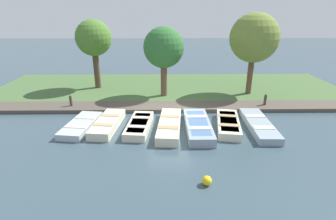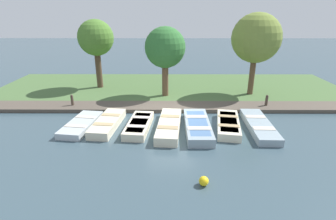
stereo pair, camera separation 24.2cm
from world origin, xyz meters
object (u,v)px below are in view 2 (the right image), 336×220
rowboat_1 (108,123)px  rowboat_3 (169,125)px  park_tree_left (165,48)px  mooring_post_near (72,101)px  rowboat_0 (81,124)px  buoy (204,181)px  park_tree_center (256,38)px  rowboat_6 (259,125)px  rowboat_5 (228,124)px  rowboat_4 (198,126)px  rowboat_2 (139,125)px  park_tree_far_left (96,39)px  mooring_post_far (266,102)px

rowboat_1 → rowboat_3: size_ratio=0.87×
rowboat_1 → park_tree_left: (-4.59, 2.68, 2.89)m
mooring_post_near → park_tree_left: park_tree_left is taller
rowboat_1 → rowboat_3: 2.95m
rowboat_0 → buoy: rowboat_0 is taller
park_tree_center → mooring_post_near: bearing=-77.3°
rowboat_6 → park_tree_center: 6.25m
rowboat_1 → rowboat_5: (0.10, 5.73, -0.01)m
rowboat_3 → buoy: size_ratio=11.08×
rowboat_4 → rowboat_5: bearing=99.5°
rowboat_2 → mooring_post_near: bearing=-118.0°
rowboat_6 → park_tree_far_left: 11.75m
rowboat_1 → mooring_post_near: bearing=-128.5°
mooring_post_near → park_tree_far_left: 5.03m
rowboat_2 → park_tree_center: 9.09m
park_tree_left → rowboat_5: bearing=33.0°
rowboat_0 → rowboat_3: (0.24, 4.18, 0.05)m
rowboat_0 → rowboat_1: rowboat_1 is taller
park_tree_center → rowboat_5: bearing=-26.1°
park_tree_far_left → park_tree_left: (1.88, 4.63, -0.35)m
rowboat_0 → rowboat_4: (0.29, 5.50, 0.05)m
rowboat_5 → park_tree_center: size_ratio=0.60×
rowboat_0 → mooring_post_near: 2.87m
rowboat_3 → mooring_post_far: mooring_post_far is taller
rowboat_2 → park_tree_far_left: size_ratio=0.61×
mooring_post_far → rowboat_6: bearing=-24.8°
rowboat_4 → mooring_post_near: 7.36m
rowboat_0 → rowboat_1: bearing=100.4°
park_tree_center → buoy: bearing=-23.9°
rowboat_4 → park_tree_center: park_tree_center is taller
rowboat_3 → rowboat_6: bearing=96.5°
rowboat_1 → buoy: size_ratio=9.67×
rowboat_1 → buoy: bearing=48.4°
rowboat_4 → mooring_post_near: size_ratio=4.27×
mooring_post_near → park_tree_far_left: (-3.97, 0.58, 3.03)m
park_tree_center → mooring_post_far: bearing=4.9°
park_tree_left → mooring_post_near: bearing=-68.1°
park_tree_left → park_tree_center: size_ratio=0.85×
buoy → park_tree_center: 10.82m
park_tree_far_left → park_tree_center: bearing=81.3°
rowboat_2 → rowboat_5: size_ratio=0.92×
rowboat_0 → rowboat_5: (0.04, 6.97, 0.03)m
rowboat_5 → mooring_post_far: 3.74m
rowboat_4 → park_tree_far_left: size_ratio=0.75×
rowboat_3 → mooring_post_near: size_ratio=4.28×
buoy → rowboat_0: bearing=-129.7°
rowboat_2 → rowboat_3: rowboat_3 is taller
mooring_post_far → park_tree_center: (-2.43, -0.21, 3.21)m
mooring_post_far → mooring_post_near: bearing=-90.0°
rowboat_1 → mooring_post_near: 3.56m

